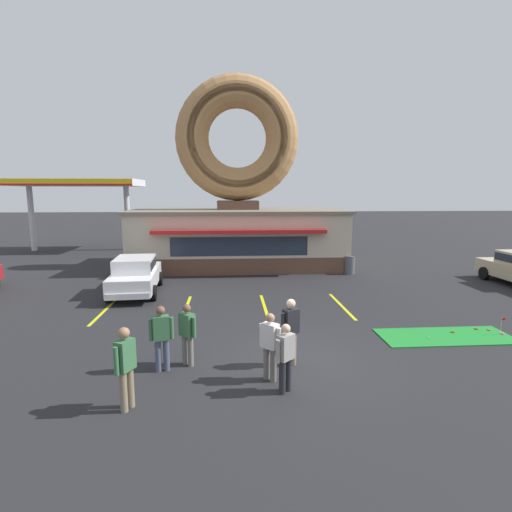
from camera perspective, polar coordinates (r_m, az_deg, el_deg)
ground_plane at (r=10.80m, az=5.88°, el=-14.80°), size 160.00×160.00×0.00m
donut_shop_building at (r=23.68m, az=-2.61°, el=7.60°), size 12.30×6.75×10.96m
putting_mat at (r=13.71m, az=25.43°, el=-10.32°), size 4.00×1.57×0.03m
mini_donut_near_left at (r=14.69m, az=31.73°, el=-9.40°), size 0.13×0.13×0.04m
mini_donut_near_right at (r=14.77m, az=28.96°, el=-9.07°), size 0.13×0.13×0.04m
mini_donut_mid_left at (r=14.87m, az=30.38°, el=-9.07°), size 0.13×0.13×0.04m
mini_donut_mid_centre at (r=14.12m, az=26.32°, el=-9.69°), size 0.13×0.13×0.04m
golf_ball at (r=13.27m, az=23.43°, el=-10.65°), size 0.04×0.04×0.04m
putting_flag_pin at (r=14.54m, az=31.75°, el=-7.98°), size 0.13×0.01×0.55m
car_white at (r=18.07m, az=-16.84°, el=-2.43°), size 2.22×4.67×1.60m
pedestrian_blue_sweater_man at (r=8.98m, az=4.23°, el=-13.93°), size 0.47×0.43×1.56m
pedestrian_hooded_kid at (r=10.18m, az=-13.35°, el=-10.98°), size 0.58×0.32×1.65m
pedestrian_leather_jacket_man at (r=10.23m, az=4.97°, el=-10.31°), size 0.53×0.40×1.74m
pedestrian_clipboard_woman at (r=8.66m, az=-18.13°, el=-14.49°), size 0.39×0.54×1.74m
pedestrian_beanie_man at (r=9.48m, az=2.01°, el=-12.40°), size 0.47×0.43×1.62m
pedestrian_crossing_woman at (r=10.40m, az=-9.79°, el=-10.62°), size 0.47×0.43×1.60m
trash_bin at (r=22.07m, az=13.21°, el=-1.21°), size 0.57×0.57×0.97m
gas_station_canopy at (r=32.75m, az=-24.13°, el=9.21°), size 9.00×4.46×5.30m
parking_stripe_far_left at (r=16.04m, az=-20.79°, el=-7.28°), size 0.12×3.60×0.01m
parking_stripe_left at (r=15.44m, az=-9.99°, el=-7.44°), size 0.12×3.60×0.01m
parking_stripe_mid_left at (r=15.41m, az=1.26°, el=-7.33°), size 0.12×3.60×0.01m
parking_stripe_centre at (r=15.96m, az=12.13°, el=-6.96°), size 0.12×3.60×0.01m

